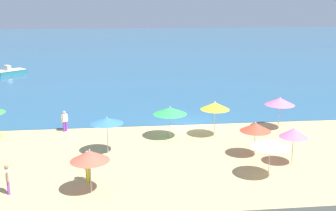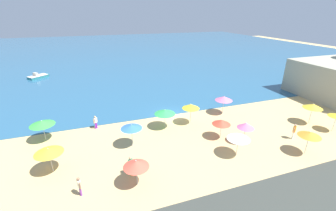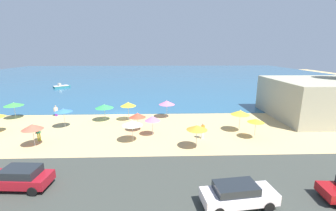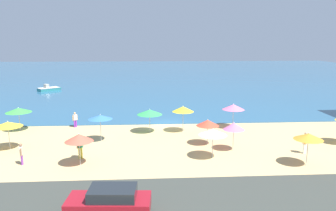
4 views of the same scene
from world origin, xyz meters
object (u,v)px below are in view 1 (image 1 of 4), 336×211
Objects in this scene: skiff_nearshore at (11,71)px; beach_umbrella_4 at (255,127)px; beach_umbrella_2 at (215,106)px; beach_umbrella_10 at (270,143)px; beach_umbrella_0 at (107,121)px; beach_umbrella_5 at (280,101)px; bather_3 at (7,178)px; bather_2 at (88,165)px; bather_0 at (65,120)px; beach_umbrella_9 at (170,111)px; beach_umbrella_3 at (294,133)px; beach_umbrella_6 at (90,156)px.

beach_umbrella_4 is at bearing -55.05° from skiff_nearshore.
beach_umbrella_2 reaches higher than beach_umbrella_10.
skiff_nearshore is (-13.40, 30.71, -1.80)m from beach_umbrella_0.
bather_3 is at bearing -152.82° from beach_umbrella_5.
beach_umbrella_10 is 9.91m from bather_2.
beach_umbrella_10 is at bearing -38.80° from bather_0.
beach_umbrella_0 is 1.01× the size of beach_umbrella_9.
beach_umbrella_2 reaches higher than beach_umbrella_0.
beach_umbrella_9 reaches higher than skiff_nearshore.
beach_umbrella_3 is at bearing -104.45° from beach_umbrella_5.
beach_umbrella_0 reaches higher than beach_umbrella_9.
beach_umbrella_0 is 0.97× the size of beach_umbrella_5.
beach_umbrella_5 is at bearing 66.14° from beach_umbrella_10.
beach_umbrella_4 is at bearing -27.81° from bather_0.
beach_umbrella_4 is at bearing 15.40° from bather_2.
beach_umbrella_4 is (9.14, -1.53, -0.27)m from beach_umbrella_0.
bather_2 is (-11.86, -1.16, -0.99)m from beach_umbrella_3.
beach_umbrella_6 reaches higher than bather_2.
bather_3 is at bearing -98.67° from bather_0.
bather_3 is at bearing -172.43° from beach_umbrella_3.
bather_0 is at bearing -68.51° from skiff_nearshore.
beach_umbrella_0 reaches higher than beach_umbrella_4.
beach_umbrella_10 is at bearing -79.10° from beach_umbrella_2.
beach_umbrella_4 is at bearing -68.31° from beach_umbrella_2.
beach_umbrella_4 is 1.42× the size of bather_3.
beach_umbrella_0 reaches higher than beach_umbrella_3.
beach_umbrella_2 is 11.15m from bather_0.
beach_umbrella_6 is at bearing -121.26° from beach_umbrella_9.
bather_3 is (-4.85, -5.24, -1.30)m from beach_umbrella_0.
beach_umbrella_2 reaches higher than beach_umbrella_3.
bather_2 is (2.36, -9.33, 0.14)m from bather_0.
beach_umbrella_5 reaches higher than bather_2.
beach_umbrella_10 reaches higher than bather_3.
bather_0 is (-16.01, 1.24, -1.28)m from beach_umbrella_5.
beach_umbrella_0 is at bearing 77.87° from bather_2.
beach_umbrella_0 is at bearing 163.97° from beach_umbrella_3.
beach_umbrella_5 is 1.07× the size of beach_umbrella_10.
beach_umbrella_5 is at bearing 30.66° from bather_2.
beach_umbrella_4 is 14.51m from bather_3.
beach_umbrella_3 is 8.78m from beach_umbrella_9.
beach_umbrella_5 reaches higher than beach_umbrella_4.
beach_umbrella_0 is 1.54× the size of bather_3.
beach_umbrella_9 is at bearing 58.74° from beach_umbrella_6.
bather_3 reaches higher than skiff_nearshore.
bather_3 is at bearing -139.36° from beach_umbrella_9.
beach_umbrella_2 reaches higher than beach_umbrella_4.
beach_umbrella_9 is (-6.63, 5.76, -0.01)m from beach_umbrella_3.
beach_umbrella_6 is (-11.63, -2.47, 0.01)m from beach_umbrella_3.
bather_3 is (-13.99, -3.71, -1.03)m from beach_umbrella_4.
beach_umbrella_9 is at bearing 139.03° from beach_umbrella_3.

